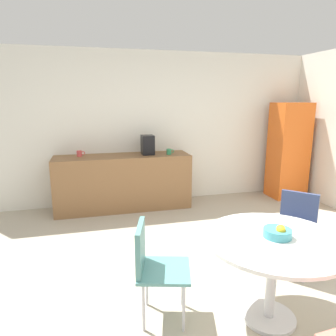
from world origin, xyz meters
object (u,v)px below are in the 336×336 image
fruit_bowl (278,232)px  mug_white (169,152)px  chair_teal (152,261)px  chair_navy (296,222)px  coffee_maker (148,145)px  mug_green (80,153)px  round_table (274,253)px  locker_cabinet (288,151)px

fruit_bowl → mug_white: bearing=92.8°
chair_teal → mug_white: (0.83, 2.67, 0.43)m
chair_navy → chair_teal: same height
chair_navy → coffee_maker: bearing=116.4°
chair_navy → mug_green: (-2.26, 2.44, 0.43)m
fruit_bowl → mug_green: 3.48m
mug_white → chair_navy: bearing=-70.0°
mug_white → mug_green: (-1.44, 0.18, 0.00)m
round_table → fruit_bowl: size_ratio=5.01×
mug_green → chair_teal: bearing=-77.9°
locker_cabinet → mug_green: (-3.71, 0.19, 0.08)m
fruit_bowl → mug_green: mug_green is taller
mug_white → mug_green: bearing=172.8°
chair_navy → coffee_maker: size_ratio=2.59×
locker_cabinet → mug_green: locker_cabinet is taller
chair_navy → mug_green: mug_green is taller
locker_cabinet → coffee_maker: bearing=177.8°
round_table → chair_navy: 0.98m
round_table → coffee_maker: bearing=98.6°
locker_cabinet → fruit_bowl: (-2.13, -2.91, -0.10)m
round_table → locker_cabinet: bearing=53.5°
chair_teal → mug_green: 2.94m
fruit_bowl → mug_white: 2.92m
chair_teal → locker_cabinet: bearing=40.7°
mug_white → coffee_maker: 0.37m
round_table → coffee_maker: 3.09m
chair_navy → coffee_maker: coffee_maker is taller
mug_green → coffee_maker: 1.11m
mug_green → chair_navy: bearing=-47.2°
round_table → chair_navy: size_ratio=1.34×
chair_teal → coffee_maker: coffee_maker is taller
chair_teal → coffee_maker: 2.85m
chair_teal → fruit_bowl: (0.97, -0.25, 0.25)m
mug_white → locker_cabinet: bearing=-0.1°
mug_white → coffee_maker: size_ratio=0.40×
chair_navy → fruit_bowl: size_ratio=3.74×
chair_navy → chair_teal: (-1.65, -0.41, 0.00)m
chair_teal → mug_green: (-0.61, 2.85, 0.43)m
mug_green → coffee_maker: coffee_maker is taller
fruit_bowl → mug_green: bearing=117.0°
chair_navy → mug_green: bearing=132.8°
fruit_bowl → mug_green: (-1.58, 3.10, 0.18)m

